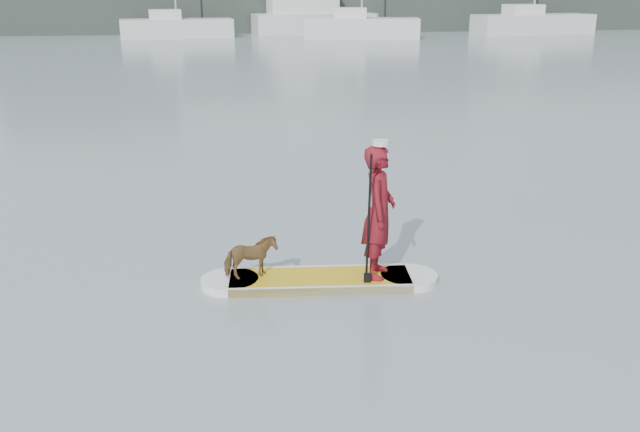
{
  "coord_description": "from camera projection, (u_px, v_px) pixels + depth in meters",
  "views": [
    {
      "loc": [
        -0.19,
        -9.63,
        4.01
      ],
      "look_at": [
        1.2,
        -0.6,
        1.0
      ],
      "focal_mm": 40.0,
      "sensor_mm": 36.0,
      "label": 1
    }
  ],
  "objects": [
    {
      "name": "ground",
      "position": [
        232.0,
        273.0,
        10.32
      ],
      "size": [
        140.0,
        140.0,
        0.0
      ],
      "primitive_type": "plane",
      "color": "slate",
      "rests_on": "ground"
    },
    {
      "name": "paddleboard",
      "position": [
        320.0,
        280.0,
        9.91
      ],
      "size": [
        3.29,
        1.04,
        0.12
      ],
      "rotation": [
        0.0,
        0.0,
        -0.09
      ],
      "color": "gold",
      "rests_on": "ground"
    },
    {
      "name": "paddler",
      "position": [
        379.0,
        212.0,
        9.65
      ],
      "size": [
        0.64,
        0.78,
        1.84
      ],
      "primitive_type": "imported",
      "rotation": [
        0.0,
        0.0,
        1.23
      ],
      "color": "maroon",
      "rests_on": "paddleboard"
    },
    {
      "name": "white_cap",
      "position": [
        381.0,
        143.0,
        9.35
      ],
      "size": [
        0.22,
        0.22,
        0.07
      ],
      "primitive_type": "cylinder",
      "color": "silver",
      "rests_on": "paddler"
    },
    {
      "name": "dog",
      "position": [
        250.0,
        257.0,
        9.75
      ],
      "size": [
        0.77,
        0.47,
        0.6
      ],
      "primitive_type": "imported",
      "rotation": [
        0.0,
        0.0,
        1.79
      ],
      "color": "#51371B",
      "rests_on": "paddleboard"
    },
    {
      "name": "paddle",
      "position": [
        368.0,
        236.0,
        9.47
      ],
      "size": [
        0.1,
        0.3,
        2.0
      ],
      "rotation": [
        0.0,
        0.0,
        -0.09
      ],
      "color": "black",
      "rests_on": "ground"
    },
    {
      "name": "sailboat_d",
      "position": [
        176.0,
        26.0,
        53.23
      ],
      "size": [
        8.44,
        3.32,
        12.14
      ],
      "rotation": [
        0.0,
        0.0,
        0.09
      ],
      "color": "silver",
      "rests_on": "ground"
    },
    {
      "name": "sailboat_e",
      "position": [
        361.0,
        26.0,
        52.63
      ],
      "size": [
        8.77,
        4.29,
        12.19
      ],
      "rotation": [
        0.0,
        0.0,
        -0.19
      ],
      "color": "silver",
      "rests_on": "ground"
    },
    {
      "name": "sailboat_f",
      "position": [
        532.0,
        22.0,
        56.77
      ],
      "size": [
        10.01,
        4.17,
        14.54
      ],
      "rotation": [
        0.0,
        0.0,
        0.14
      ],
      "color": "silver",
      "rests_on": "ground"
    },
    {
      "name": "motor_yacht_a",
      "position": [
        309.0,
        13.0,
        56.8
      ],
      "size": [
        10.09,
        4.23,
        5.87
      ],
      "rotation": [
        0.0,
        0.0,
        0.13
      ],
      "color": "silver",
      "rests_on": "ground"
    }
  ]
}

